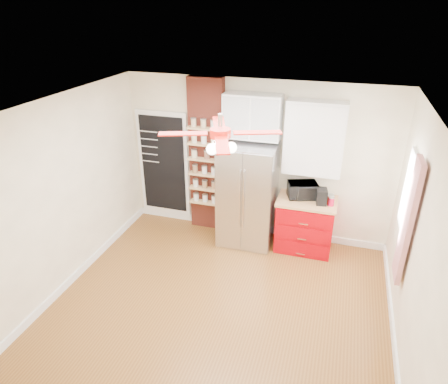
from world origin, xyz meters
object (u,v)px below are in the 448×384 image
(pantry_jar_oats, at_px, (194,154))
(fridge, at_px, (247,195))
(red_cabinet, at_px, (305,224))
(canister_left, at_px, (331,202))
(coffee_maker, at_px, (322,196))
(toaster_oven, at_px, (302,190))
(ceiling_fan, at_px, (220,134))

(pantry_jar_oats, bearing_deg, fridge, -9.58)
(fridge, xyz_separation_m, red_cabinet, (0.97, 0.05, -0.42))
(fridge, bearing_deg, canister_left, -1.36)
(fridge, distance_m, coffee_maker, 1.20)
(red_cabinet, distance_m, toaster_oven, 0.59)
(fridge, height_order, canister_left, fridge)
(toaster_oven, height_order, pantry_jar_oats, pantry_jar_oats)
(fridge, relative_size, coffee_maker, 7.09)
(toaster_oven, relative_size, pantry_jar_oats, 3.57)
(toaster_oven, height_order, coffee_maker, toaster_oven)
(coffee_maker, height_order, canister_left, coffee_maker)
(coffee_maker, xyz_separation_m, pantry_jar_oats, (-2.17, 0.17, 0.41))
(toaster_oven, distance_m, pantry_jar_oats, 1.90)
(canister_left, height_order, pantry_jar_oats, pantry_jar_oats)
(fridge, distance_m, toaster_oven, 0.89)
(coffee_maker, bearing_deg, red_cabinet, 156.00)
(toaster_oven, distance_m, canister_left, 0.50)
(red_cabinet, bearing_deg, pantry_jar_oats, 176.61)
(red_cabinet, xyz_separation_m, ceiling_fan, (-0.92, -1.68, 1.97))
(red_cabinet, height_order, pantry_jar_oats, pantry_jar_oats)
(red_cabinet, distance_m, canister_left, 0.64)
(ceiling_fan, xyz_separation_m, coffee_maker, (1.14, 1.62, -1.40))
(red_cabinet, height_order, ceiling_fan, ceiling_fan)
(fridge, xyz_separation_m, canister_left, (1.34, -0.03, 0.09))
(coffee_maker, distance_m, canister_left, 0.17)
(toaster_oven, distance_m, coffee_maker, 0.34)
(ceiling_fan, distance_m, toaster_oven, 2.39)
(toaster_oven, bearing_deg, fridge, 169.16)
(red_cabinet, distance_m, ceiling_fan, 2.75)
(canister_left, bearing_deg, ceiling_fan, -128.91)
(ceiling_fan, height_order, canister_left, ceiling_fan)
(ceiling_fan, relative_size, pantry_jar_oats, 10.90)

